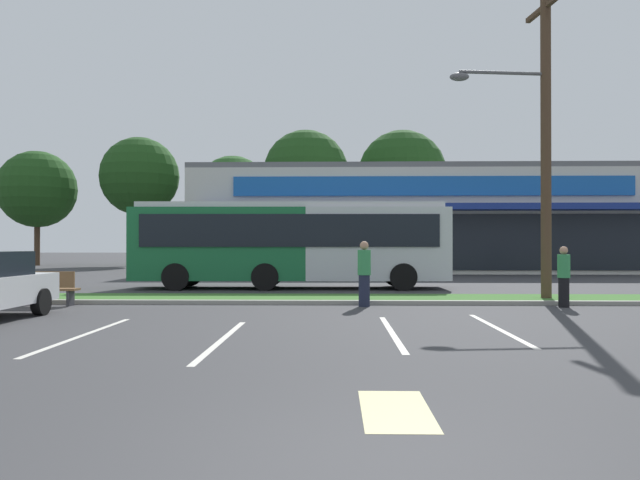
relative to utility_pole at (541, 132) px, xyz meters
The scene contains 19 objects.
grass_median 7.60m from the utility_pole, behind, with size 56.00×2.20×0.12m, color #386B28.
curb_lip 7.65m from the utility_pole, behind, with size 56.00×0.24×0.12m, color #99968C.
parking_stripe_0 13.60m from the utility_pole, 147.50° to the right, with size 0.12×4.80×0.01m, color silver.
parking_stripe_1 11.91m from the utility_pole, 137.69° to the right, with size 0.12×4.80×0.01m, color silver.
parking_stripe_2 9.42m from the utility_pole, 128.05° to the right, with size 0.12×4.80×0.01m, color silver.
parking_stripe_3 8.09m from the utility_pole, 115.69° to the right, with size 0.12×4.80×0.01m, color silver.
lot_arrow 13.91m from the utility_pole, 114.57° to the right, with size 0.70×1.60×0.01m, color beige.
storefront_building 22.22m from the utility_pole, 91.49° to the left, with size 27.87×13.03×6.33m.
tree_far_left 42.38m from the utility_pole, 134.55° to the left, with size 6.08×6.08×9.11m.
tree_left 37.62m from the utility_pole, 125.23° to the left, with size 6.25×6.25×10.26m.
tree_mid_left 34.18m from the utility_pole, 114.62° to the left, with size 6.03×6.03×8.80m.
tree_mid 31.50m from the utility_pole, 105.35° to the left, with size 6.71×6.71×10.69m.
tree_mid_right 33.02m from the utility_pole, 90.80° to the left, with size 7.28×7.28×11.14m.
utility_pole is the anchor object (origin of this frame).
city_bus 9.92m from the utility_pole, 145.04° to the left, with size 11.93×2.87×3.25m.
bus_stop_bench 14.64m from the utility_pole, behind, with size 1.60×0.45×0.95m.
car_2 18.32m from the utility_pole, 135.08° to the left, with size 4.36×1.94×1.46m.
pedestrian_near_bench 4.41m from the utility_pole, 86.06° to the right, with size 0.33×0.33×1.63m.
pedestrian_by_pole 6.79m from the utility_pole, 164.60° to the right, with size 0.36×0.36×1.77m.
Camera 1 is at (-0.22, -4.36, 1.68)m, focal length 34.52 mm.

